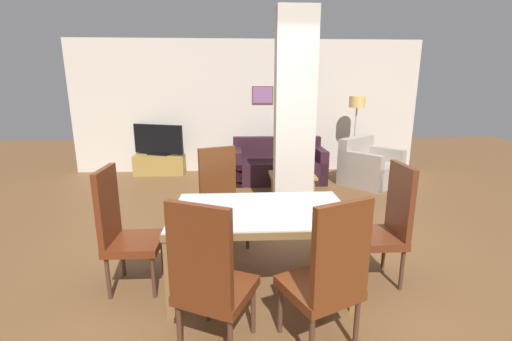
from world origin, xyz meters
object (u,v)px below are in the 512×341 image
object	(u,v)px
dining_chair_near_left	(209,277)
tv_screen	(158,140)
dining_chair_far_left	(222,195)
sofa	(278,166)
dining_chair_head_left	(123,228)
bottle	(306,170)
dining_table	(261,224)
armchair	(369,168)
dining_chair_head_right	(386,222)
dining_chair_near_right	(328,274)
floor_lamp	(357,110)
coffee_table	(292,185)
tv_stand	(160,165)

from	to	relation	value
dining_chair_near_left	tv_screen	world-z (taller)	dining_chair_near_left
dining_chair_far_left	sofa	bearing A→B (deg)	-134.07
dining_chair_head_left	bottle	size ratio (longest dim) A/B	4.02
dining_table	armchair	size ratio (longest dim) A/B	1.23
dining_chair_near_left	dining_chair_head_right	bearing A→B (deg)	53.60
dining_chair_near_right	armchair	distance (m)	4.47
dining_chair_head_left	sofa	xyz separation A→B (m)	(1.79, 3.52, -0.29)
sofa	bottle	xyz separation A→B (m)	(0.32, -1.13, 0.20)
sofa	floor_lamp	size ratio (longest dim) A/B	1.08
dining_table	tv_screen	distance (m)	4.51
dining_chair_near_right	dining_chair_head_left	size ratio (longest dim) A/B	1.00
dining_table	armchair	world-z (taller)	armchair
bottle	floor_lamp	size ratio (longest dim) A/B	0.17
dining_table	dining_chair_head_right	size ratio (longest dim) A/B	1.41
dining_chair_head_right	coffee_table	world-z (taller)	dining_chair_head_right
sofa	tv_stand	bearing A→B (deg)	-14.31
dining_table	dining_chair_far_left	distance (m)	0.96
dining_chair_near_left	bottle	distance (m)	3.48
dining_chair_far_left	dining_chair_near_left	world-z (taller)	same
dining_chair_far_left	dining_chair_head_left	bearing A→B (deg)	22.46
bottle	sofa	bearing A→B (deg)	105.78
floor_lamp	dining_chair_near_right	bearing A→B (deg)	-110.45
dining_table	dining_chair_far_left	size ratio (longest dim) A/B	1.41
dining_chair_far_left	bottle	size ratio (longest dim) A/B	4.02
dining_table	tv_screen	bearing A→B (deg)	113.75
dining_chair_near_left	coffee_table	world-z (taller)	dining_chair_near_left
coffee_table	dining_table	bearing A→B (deg)	-105.20
dining_chair_head_left	tv_screen	size ratio (longest dim) A/B	1.06
floor_lamp	bottle	bearing A→B (deg)	-130.69
dining_chair_far_left	dining_table	bearing A→B (deg)	90.00
dining_chair_head_right	tv_screen	xyz separation A→B (m)	(-2.96, 4.13, 0.14)
dining_chair_head_right	dining_chair_near_left	bearing A→B (deg)	118.84
bottle	tv_stand	bearing A→B (deg)	147.28
sofa	tv_stand	distance (m)	2.46
dining_chair_near_right	dining_chair_head_right	bearing A→B (deg)	23.83
dining_chair_head_left	floor_lamp	distance (m)	5.17
sofa	tv_screen	size ratio (longest dim) A/B	1.64
dining_table	tv_stand	xyz separation A→B (m)	(-1.82, 4.13, -0.37)
dining_table	armchair	bearing A→B (deg)	55.22
dining_chair_far_left	bottle	distance (m)	1.99
dining_chair_head_left	dining_chair_far_left	bearing A→B (deg)	136.57
dining_chair_near_right	sofa	distance (m)	4.38
armchair	dining_chair_far_left	bearing A→B (deg)	2.27
sofa	dining_table	bearing A→B (deg)	80.79
bottle	tv_screen	distance (m)	3.22
dining_chair_far_left	armchair	distance (m)	3.52
tv_stand	tv_screen	world-z (taller)	tv_screen
dining_chair_near_right	floor_lamp	size ratio (longest dim) A/B	0.70
dining_table	bottle	bearing A→B (deg)	69.58
dining_chair_far_left	tv_screen	size ratio (longest dim) A/B	1.06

